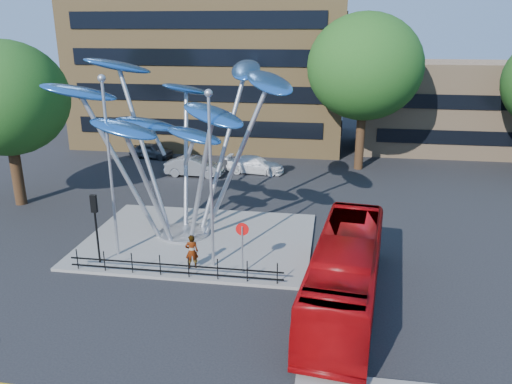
% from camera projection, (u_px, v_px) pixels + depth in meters
% --- Properties ---
extents(ground, '(120.00, 120.00, 0.00)m').
position_uv_depth(ground, '(185.00, 300.00, 21.04)').
color(ground, black).
rests_on(ground, ground).
extents(traffic_island, '(12.00, 9.00, 0.15)m').
position_uv_depth(traffic_island, '(199.00, 240.00, 26.79)').
color(traffic_island, slate).
rests_on(traffic_island, ground).
extents(low_building_near, '(15.00, 8.00, 8.00)m').
position_uv_depth(low_building_near, '(446.00, 107.00, 45.59)').
color(low_building_near, tan).
rests_on(low_building_near, ground).
extents(tree_right, '(8.80, 8.80, 12.11)m').
position_uv_depth(tree_right, '(365.00, 67.00, 37.98)').
color(tree_right, black).
rests_on(tree_right, ground).
extents(tree_left, '(7.60, 7.60, 10.32)m').
position_uv_depth(tree_left, '(5.00, 99.00, 30.33)').
color(tree_left, black).
rests_on(tree_left, ground).
extents(leaf_sculpture, '(12.72, 9.54, 9.51)m').
position_uv_depth(leaf_sculpture, '(178.00, 111.00, 25.45)').
color(leaf_sculpture, '#9EA0A5').
rests_on(leaf_sculpture, traffic_island).
extents(street_lamp_left, '(0.36, 0.36, 8.80)m').
position_uv_depth(street_lamp_left, '(109.00, 153.00, 23.30)').
color(street_lamp_left, '#9EA0A5').
rests_on(street_lamp_left, traffic_island).
extents(street_lamp_right, '(0.36, 0.36, 8.30)m').
position_uv_depth(street_lamp_right, '(211.00, 165.00, 22.18)').
color(street_lamp_right, '#9EA0A5').
rests_on(street_lamp_right, traffic_island).
extents(traffic_light_island, '(0.28, 0.18, 3.42)m').
position_uv_depth(traffic_light_island, '(95.00, 214.00, 23.29)').
color(traffic_light_island, black).
rests_on(traffic_light_island, traffic_island).
extents(no_entry_sign_island, '(0.60, 0.10, 2.45)m').
position_uv_depth(no_entry_sign_island, '(242.00, 239.00, 22.54)').
color(no_entry_sign_island, '#9EA0A5').
rests_on(no_entry_sign_island, traffic_island).
extents(pedestrian_railing_front, '(10.00, 0.06, 1.00)m').
position_uv_depth(pedestrian_railing_front, '(174.00, 268.00, 22.61)').
color(pedestrian_railing_front, black).
rests_on(pedestrian_railing_front, traffic_island).
extents(red_bus, '(3.72, 10.81, 2.95)m').
position_uv_depth(red_bus, '(346.00, 272.00, 20.25)').
color(red_bus, '#9D070A').
rests_on(red_bus, ground).
extents(pedestrian, '(0.69, 0.55, 1.67)m').
position_uv_depth(pedestrian, '(192.00, 251.00, 23.25)').
color(pedestrian, gray).
rests_on(pedestrian, traffic_island).
extents(parked_car_left, '(4.05, 2.17, 1.31)m').
position_uv_depth(parked_car_left, '(151.00, 151.00, 43.65)').
color(parked_car_left, '#3D4045').
rests_on(parked_car_left, ground).
extents(parked_car_mid, '(4.50, 1.64, 1.47)m').
position_uv_depth(parked_car_mid, '(194.00, 166.00, 38.36)').
color(parked_car_mid, '#979A9E').
rests_on(parked_car_mid, ground).
extents(parked_car_right, '(4.66, 2.18, 1.32)m').
position_uv_depth(parked_car_right, '(255.00, 165.00, 39.17)').
color(parked_car_right, white).
rests_on(parked_car_right, ground).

